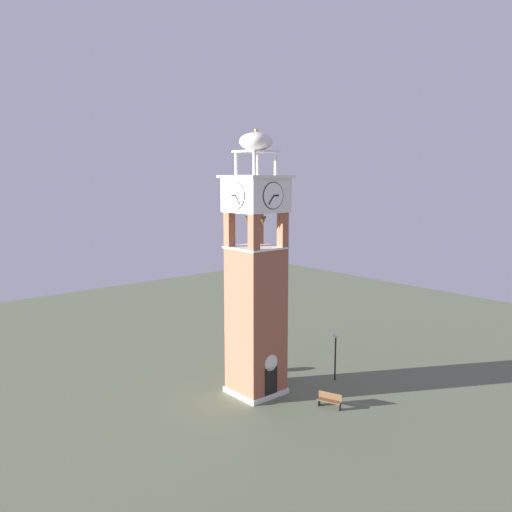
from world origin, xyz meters
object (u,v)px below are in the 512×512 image
at_px(clock_tower, 256,287).
at_px(lamp_post, 336,347).
at_px(trash_bin, 263,366).
at_px(park_bench, 330,400).

bearing_deg(clock_tower, lamp_post, -19.86).
height_order(clock_tower, trash_bin, clock_tower).
relative_size(clock_tower, lamp_post, 5.01).
xyz_separation_m(clock_tower, trash_bin, (2.97, 2.64, -7.04)).
height_order(clock_tower, lamp_post, clock_tower).
distance_m(clock_tower, trash_bin, 8.08).
distance_m(park_bench, lamp_post, 5.17).
height_order(clock_tower, park_bench, clock_tower).
distance_m(clock_tower, lamp_post, 7.94).
bearing_deg(trash_bin, park_bench, -97.00).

